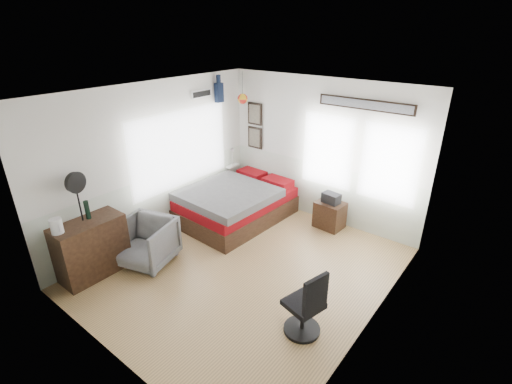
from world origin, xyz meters
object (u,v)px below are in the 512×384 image
armchair (146,242)px  nightstand (330,215)px  bed (236,204)px  task_chair (306,309)px  dresser (92,248)px

armchair → nightstand: bearing=42.1°
bed → task_chair: (2.62, -1.74, 0.04)m
nightstand → task_chair: bearing=-64.4°
dresser → nightstand: size_ratio=1.97×
armchair → task_chair: size_ratio=0.89×
dresser → armchair: size_ratio=1.22×
nightstand → armchair: bearing=-118.0°
bed → dresser: size_ratio=2.19×
dresser → nightstand: dresser is taller
task_chair → bed: bearing=160.7°
task_chair → nightstand: bearing=126.1°
bed → dresser: bearing=-99.1°
dresser → task_chair: (3.19, 0.93, -0.08)m
dresser → task_chair: bearing=16.2°
bed → nightstand: bed is taller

